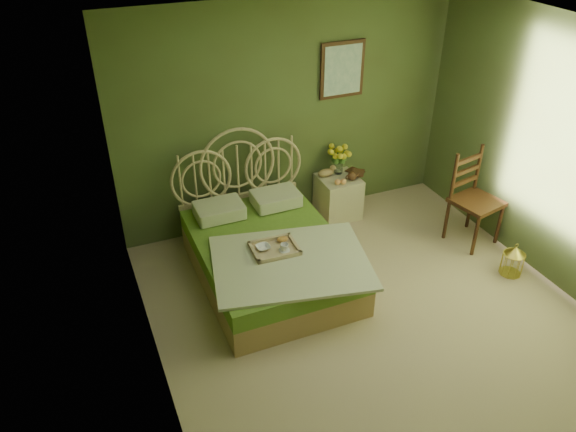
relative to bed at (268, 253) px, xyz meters
name	(u,v)px	position (x,y,z in m)	size (l,w,h in m)	color
floor	(381,328)	(0.69, -1.17, -0.29)	(4.50, 4.50, 0.00)	tan
ceiling	(415,51)	(0.69, -1.17, 2.31)	(4.50, 4.50, 0.00)	silver
wall_back	(289,115)	(0.69, 1.08, 1.01)	(4.00, 4.00, 0.00)	#516937
wall_left	(151,268)	(-1.31, -1.17, 1.01)	(4.50, 4.50, 0.00)	#516937
wall_art	(342,70)	(1.33, 1.05, 1.46)	(0.54, 0.04, 0.64)	#32190D
bed	(268,253)	(0.00, 0.00, 0.00)	(1.67, 2.12, 1.31)	#A18150
nightstand	(338,190)	(1.24, 0.83, 0.06)	(0.47, 0.48, 0.94)	beige
chair	(473,192)	(2.39, -0.20, 0.31)	(0.57, 0.57, 1.08)	#32190D
birdcage	(513,261)	(2.39, -0.97, -0.12)	(0.22, 0.22, 0.34)	gold
book_lower	(352,174)	(1.41, 0.83, 0.23)	(0.15, 0.20, 0.02)	#381E0F
book_upper	(352,172)	(1.41, 0.83, 0.25)	(0.15, 0.20, 0.02)	#472819
cereal_bowl	(263,247)	(-0.13, -0.20, 0.24)	(0.14, 0.14, 0.03)	white
coffee_cup	(284,247)	(0.05, -0.31, 0.26)	(0.08, 0.08, 0.08)	white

